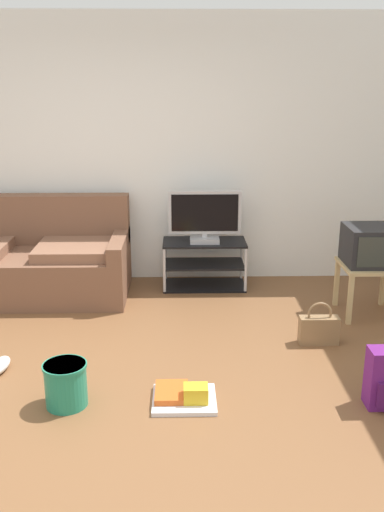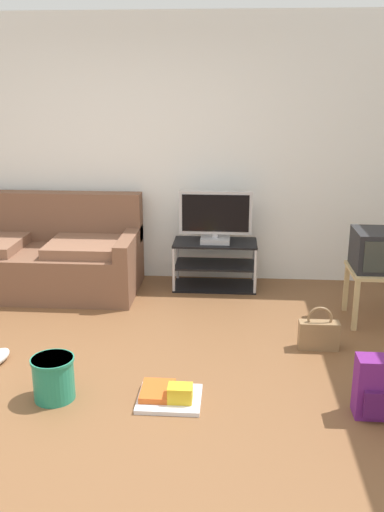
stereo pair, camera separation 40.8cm
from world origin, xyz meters
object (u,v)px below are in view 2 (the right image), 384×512
flat_tv (215,218)px  cleaning_bucket (54,377)px  side_table (378,278)px  handbag (319,334)px  floor_tray (169,395)px  tv_stand (215,265)px  crt_tv (380,250)px  couch (40,257)px  backpack (382,388)px

flat_tv → cleaning_bucket: (-0.99, -2.23, -0.58)m
side_table → handbag: 0.87m
side_table → floor_tray: size_ratio=1.19×
tv_stand → handbag: tv_stand is taller
crt_tv → floor_tray: crt_tv is taller
couch → handbag: bearing=-24.3°
crt_tv → handbag: (-0.58, -0.62, -0.52)m
tv_stand → flat_tv: flat_tv is taller
handbag → couch: bearing=155.7°
couch → floor_tray: (1.54, -2.05, -0.30)m
crt_tv → floor_tray: bearing=-138.6°
backpack → crt_tv: bearing=91.9°
crt_tv → handbag: size_ratio=1.27×
tv_stand → side_table: (1.45, -0.77, 0.16)m
handbag → floor_tray: handbag is taller
couch → tv_stand: bearing=5.8°
tv_stand → handbag: 1.63m
tv_stand → backpack: 2.56m
couch → backpack: (2.89, -2.12, -0.14)m
backpack → floor_tray: 1.37m
flat_tv → crt_tv: 1.62m
couch → cleaning_bucket: size_ratio=6.76×
couch → backpack: couch is taller
backpack → couch: bearing=157.3°
tv_stand → flat_tv: bearing=-90.0°
backpack → floor_tray: bearing=-169.5°
handbag → floor_tray: 1.40m
backpack → handbag: backpack is taller
floor_tray → handbag: bearing=38.1°
flat_tv → floor_tray: flat_tv is taller
backpack → handbag: size_ratio=1.13×
flat_tv → handbag: flat_tv is taller
backpack → cleaning_bucket: bearing=-167.9°
couch → cleaning_bucket: bearing=-69.5°
backpack → tv_stand: bearing=129.6°
couch → handbag: (2.64, -1.19, -0.21)m
flat_tv → side_table: (1.45, -0.75, -0.34)m
side_table → cleaning_bucket: bearing=-148.8°
couch → side_table: size_ratio=3.98×
flat_tv → tv_stand: bearing=90.0°
tv_stand → crt_tv: (1.45, -0.75, 0.41)m
couch → tv_stand: couch is taller
flat_tv → handbag: size_ratio=2.03×
couch → flat_tv: size_ratio=2.76×
flat_tv → crt_tv: flat_tv is taller
crt_tv → floor_tray: size_ratio=1.08×
handbag → cleaning_bucket: (-1.86, -0.88, 0.03)m
couch → cleaning_bucket: (0.77, -2.07, -0.18)m
couch → flat_tv: (1.77, 0.16, 0.40)m
couch → crt_tv: couch is taller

